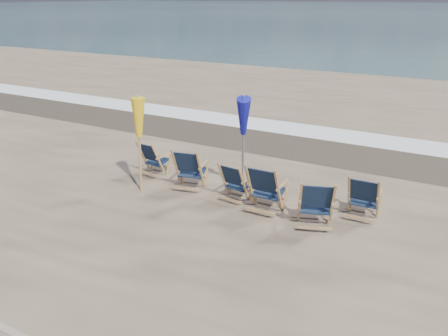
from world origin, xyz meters
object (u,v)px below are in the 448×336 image
Objects in this scene: beach_chair_3 at (278,192)px; umbrella_blue at (244,115)px; beach_chair_0 at (158,161)px; beach_chair_1 at (200,171)px; beach_chair_4 at (332,206)px; umbrella_yellow at (138,123)px; beach_chair_5 at (378,201)px; beach_chair_2 at (243,185)px.

umbrella_blue is (-1.16, 0.85, 1.19)m from beach_chair_3.
beach_chair_0 is 0.88× the size of beach_chair_1.
umbrella_yellow is at bearing -16.48° from beach_chair_4.
beach_chair_5 is (4.96, 0.10, 0.03)m from beach_chair_0.
beach_chair_3 reaches higher than beach_chair_2.
umbrella_blue is at bearing -40.55° from beach_chair_4.
umbrella_blue is (-0.33, 0.66, 1.29)m from beach_chair_2.
beach_chair_5 is at bearing -154.06° from beach_chair_4.
beach_chair_4 is 4.33m from umbrella_yellow.
umbrella_blue reaches higher than umbrella_yellow.
umbrella_blue reaches higher than beach_chair_3.
beach_chair_2 is 1.92m from beach_chair_4.
beach_chair_0 is 2.44m from umbrella_blue.
beach_chair_1 is 0.99× the size of beach_chair_4.
beach_chair_4 is (4.27, -0.58, 0.07)m from beach_chair_0.
beach_chair_0 is at bearing 95.44° from umbrella_yellow.
beach_chair_1 reaches higher than beach_chair_2.
beach_chair_4 is 0.46× the size of umbrella_blue.
beach_chair_3 is at bearing 159.56° from beach_chair_1.
beach_chair_2 is at bearing -12.56° from beach_chair_3.
umbrella_yellow is at bearing 102.24° from beach_chair_0.
beach_chair_2 is 0.85m from beach_chair_3.
umbrella_yellow reaches higher than beach_chair_1.
beach_chair_4 is 2.69m from umbrella_blue.
beach_chair_0 is 3.25m from beach_chair_3.
beach_chair_2 is 2.59m from umbrella_yellow.
umbrella_blue is at bearing -156.04° from beach_chair_1.
beach_chair_4 is 0.50× the size of umbrella_yellow.
beach_chair_2 is at bearing -63.46° from umbrella_blue.
beach_chair_1 is at bearing -25.39° from beach_chair_4.
beach_chair_4 is (2.99, -0.36, 0.01)m from beach_chair_1.
beach_chair_0 is 1.01× the size of beach_chair_2.
umbrella_blue reaches higher than beach_chair_0.
beach_chair_5 is at bearing 173.50° from beach_chair_1.
beach_chair_4 is at bearing 44.24° from beach_chair_5.
beach_chair_4 reaches higher than beach_chair_5.
beach_chair_0 reaches higher than beach_chair_2.
umbrella_blue is (1.98, 1.05, 0.18)m from umbrella_yellow.
beach_chair_5 reaches higher than beach_chair_2.
beach_chair_1 is 0.45× the size of umbrella_blue.
beach_chair_4 is 1.07× the size of beach_chair_5.
beach_chair_5 reaches higher than beach_chair_0.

